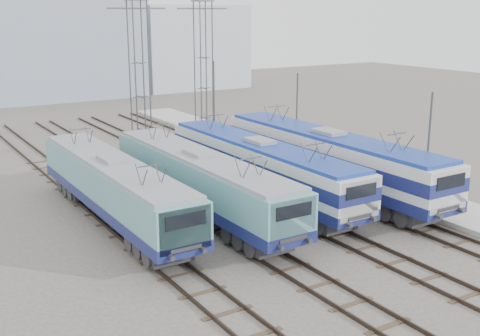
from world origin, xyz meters
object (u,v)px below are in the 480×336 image
locomotive_center_right (261,165)px  mast_mid (297,122)px  locomotive_far_right (330,156)px  catenary_tower_west (139,75)px  locomotive_center_left (201,180)px  safety_cone (445,201)px  mast_front (428,155)px  catenary_tower_east (204,68)px  mast_rear (214,101)px  locomotive_far_left (115,186)px

locomotive_center_right → mast_mid: mast_mid is taller
locomotive_far_right → catenary_tower_west: catenary_tower_west is taller
locomotive_center_left → catenary_tower_west: (2.25, 13.65, 4.47)m
locomotive_center_right → safety_cone: (8.08, -7.19, -1.70)m
locomotive_center_right → locomotive_far_right: size_ratio=0.94×
locomotive_center_left → catenary_tower_west: catenary_tower_west is taller
locomotive_center_left → locomotive_far_right: 9.01m
locomotive_center_left → mast_front: (10.85, -6.35, 1.32)m
catenary_tower_east → mast_front: 22.32m
mast_rear → locomotive_center_right: bearing=-110.6°
catenary_tower_west → mast_rear: 9.99m
catenary_tower_west → mast_rear: size_ratio=1.71×
locomotive_far_right → catenary_tower_west: bearing=115.9°
locomotive_center_left → catenary_tower_west: bearing=80.6°
catenary_tower_east → mast_mid: 10.69m
catenary_tower_west → mast_front: bearing=-66.7°
locomotive_center_left → locomotive_far_left: bearing=162.4°
locomotive_center_right → mast_front: bearing=-48.2°
catenary_tower_east → mast_rear: size_ratio=1.71×
locomotive_center_left → locomotive_center_right: locomotive_center_right is taller
mast_front → mast_rear: bearing=90.0°
locomotive_center_right → mast_mid: 8.12m
locomotive_far_left → locomotive_far_right: bearing=-7.1°
locomotive_far_left → mast_front: bearing=-26.9°
locomotive_center_left → mast_front: 12.64m
locomotive_center_left → locomotive_far_right: (9.00, -0.26, 0.22)m
locomotive_far_right → mast_mid: 6.29m
locomotive_far_left → mast_rear: mast_rear is taller
locomotive_far_left → mast_rear: (15.35, 16.22, 1.35)m
locomotive_center_right → catenary_tower_west: catenary_tower_west is taller
locomotive_center_left → mast_mid: (10.85, 5.65, 1.32)m
locomotive_center_right → catenary_tower_west: (-2.25, 12.91, 4.39)m
catenary_tower_west → mast_front: size_ratio=1.71×
locomotive_center_left → mast_rear: 20.76m
locomotive_center_left → safety_cone: bearing=-27.2°
locomotive_far_right → mast_rear: bearing=84.1°
mast_front → mast_rear: same height
locomotive_far_left → mast_mid: mast_mid is taller
safety_cone → locomotive_far_right: bearing=120.0°
locomotive_far_left → safety_cone: size_ratio=33.57×
catenary_tower_west → mast_front: (8.60, -20.00, -3.14)m
locomotive_center_left → catenary_tower_east: size_ratio=1.45×
mast_rear → safety_cone: size_ratio=13.70×
mast_rear → catenary_tower_west: bearing=-155.1°
safety_cone → mast_mid: bearing=98.1°
locomotive_center_right → safety_cone: bearing=-41.7°
locomotive_far_left → catenary_tower_east: (13.25, 14.22, 4.50)m
locomotive_far_left → catenary_tower_west: bearing=61.1°
locomotive_far_left → catenary_tower_east: size_ratio=1.43×
locomotive_far_left → catenary_tower_west: (6.75, 12.22, 4.50)m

